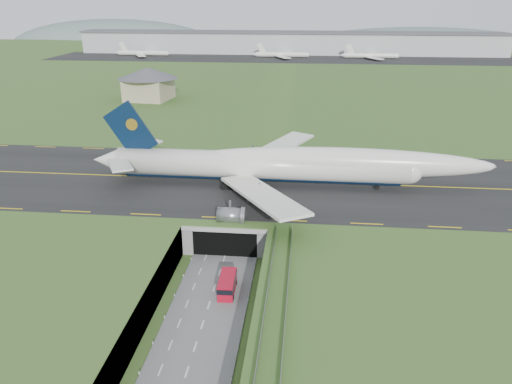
# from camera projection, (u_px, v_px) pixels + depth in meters

# --- Properties ---
(ground) EXTENTS (900.00, 900.00, 0.00)m
(ground) POSITION_uv_depth(u_px,v_px,m) (218.00, 279.00, 85.69)
(ground) COLOR #315A24
(ground) RESTS_ON ground
(airfield_deck) EXTENTS (800.00, 800.00, 6.00)m
(airfield_deck) POSITION_uv_depth(u_px,v_px,m) (217.00, 264.00, 84.59)
(airfield_deck) COLOR gray
(airfield_deck) RESTS_ON ground
(trench_road) EXTENTS (12.00, 75.00, 0.20)m
(trench_road) POSITION_uv_depth(u_px,v_px,m) (209.00, 304.00, 78.71)
(trench_road) COLOR slate
(trench_road) RESTS_ON ground
(taxiway) EXTENTS (800.00, 44.00, 0.18)m
(taxiway) POSITION_uv_depth(u_px,v_px,m) (242.00, 180.00, 113.98)
(taxiway) COLOR black
(taxiway) RESTS_ON airfield_deck
(tunnel_portal) EXTENTS (17.00, 22.30, 6.00)m
(tunnel_portal) POSITION_uv_depth(u_px,v_px,m) (232.00, 221.00, 99.93)
(tunnel_portal) COLOR gray
(tunnel_portal) RESTS_ON ground
(guideway) EXTENTS (3.00, 53.00, 7.05)m
(guideway) POSITION_uv_depth(u_px,v_px,m) (274.00, 326.00, 65.01)
(guideway) COLOR #A8A8A3
(guideway) RESTS_ON ground
(jumbo_jet) EXTENTS (87.56, 57.62, 19.06)m
(jumbo_jet) POSITION_uv_depth(u_px,v_px,m) (288.00, 165.00, 108.38)
(jumbo_jet) COLOR silver
(jumbo_jet) RESTS_ON ground
(shuttle_tram) EXTENTS (2.79, 6.82, 2.77)m
(shuttle_tram) POSITION_uv_depth(u_px,v_px,m) (227.00, 284.00, 81.42)
(shuttle_tram) COLOR #B00B21
(shuttle_tram) RESTS_ON ground
(service_building) EXTENTS (26.52, 26.52, 12.96)m
(service_building) POSITION_uv_depth(u_px,v_px,m) (148.00, 81.00, 199.55)
(service_building) COLOR tan
(service_building) RESTS_ON ground
(cargo_terminal) EXTENTS (320.00, 67.00, 15.60)m
(cargo_terminal) POSITION_uv_depth(u_px,v_px,m) (289.00, 43.00, 357.61)
(cargo_terminal) COLOR #B2B2B2
(cargo_terminal) RESTS_ON ground
(distant_hills) EXTENTS (700.00, 91.00, 60.00)m
(distant_hills) POSITION_uv_depth(u_px,v_px,m) (361.00, 51.00, 478.93)
(distant_hills) COLOR #51625F
(distant_hills) RESTS_ON ground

